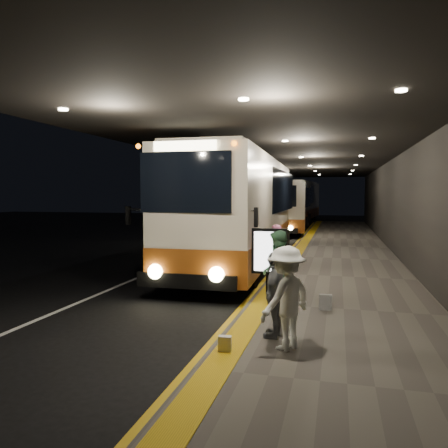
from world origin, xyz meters
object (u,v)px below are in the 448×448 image
at_px(bag_plain, 225,344).
at_px(coach_main, 241,215).
at_px(coach_second, 289,209).
at_px(bag_polka, 325,302).
at_px(coach_third, 300,203).
at_px(passenger_waiting_green, 278,270).
at_px(passenger_boarding, 278,251).
at_px(passenger_waiting_grey, 275,294).
at_px(info_sign, 269,253).
at_px(stanchion_post, 267,275).
at_px(passenger_waiting_white, 286,298).

bearing_deg(bag_plain, coach_main, 100.89).
bearing_deg(coach_second, bag_polka, -85.48).
bearing_deg(bag_polka, coach_main, 117.29).
xyz_separation_m(coach_third, passenger_waiting_green, (2.40, -34.11, -0.82)).
distance_m(passenger_boarding, passenger_waiting_grey, 5.67).
height_order(coach_second, passenger_boarding, coach_second).
distance_m(passenger_boarding, bag_plain, 6.65).
bearing_deg(coach_second, info_sign, -88.80).
xyz_separation_m(bag_plain, info_sign, (0.20, 3.47, 1.08)).
distance_m(coach_third, bag_plain, 37.10).
bearing_deg(info_sign, coach_third, 96.46).
distance_m(coach_third, bag_polka, 34.08).
distance_m(passenger_waiting_grey, info_sign, 2.57).
relative_size(coach_third, stanchion_post, 12.30).
height_order(coach_third, passenger_waiting_green, coach_third).
bearing_deg(passenger_waiting_white, stanchion_post, -133.85).
distance_m(coach_second, coach_third, 11.48).
bearing_deg(coach_main, passenger_waiting_green, -73.00).
distance_m(coach_third, info_sign, 33.61).
distance_m(coach_main, passenger_waiting_white, 9.82).
distance_m(coach_second, passenger_waiting_grey, 24.68).
bearing_deg(stanchion_post, bag_plain, -90.21).
relative_size(passenger_waiting_green, bag_plain, 6.74).
xyz_separation_m(passenger_waiting_white, passenger_waiting_grey, (-0.27, 0.55, -0.09)).
relative_size(coach_main, bag_polka, 37.81).
distance_m(passenger_waiting_green, bag_polka, 1.31).
height_order(passenger_boarding, passenger_waiting_white, passenger_waiting_white).
distance_m(coach_second, passenger_boarding, 19.01).
height_order(coach_main, bag_plain, coach_main).
bearing_deg(bag_plain, passenger_waiting_white, 24.17).
distance_m(coach_third, passenger_boarding, 30.48).
height_order(coach_main, passenger_waiting_green, coach_main).
bearing_deg(stanchion_post, info_sign, -77.46).
bearing_deg(bag_polka, coach_third, 95.84).
xyz_separation_m(passenger_waiting_green, bag_plain, (-0.48, -2.90, -0.77)).
bearing_deg(coach_second, passenger_waiting_green, -88.21).
xyz_separation_m(passenger_waiting_green, bag_polka, (1.06, 0.24, -0.73)).
height_order(coach_second, bag_plain, coach_second).
distance_m(coach_second, stanchion_post, 21.33).
xyz_separation_m(bag_polka, bag_plain, (-1.54, -3.14, -0.04)).
bearing_deg(bag_polka, bag_plain, -116.14).
bearing_deg(passenger_waiting_green, coach_main, -166.17).
relative_size(passenger_boarding, passenger_waiting_green, 0.93).
relative_size(coach_third, info_sign, 6.95).
xyz_separation_m(coach_main, info_sign, (2.08, -6.31, -0.60)).
xyz_separation_m(bag_polka, info_sign, (-1.34, 0.33, 1.04)).
bearing_deg(coach_second, bag_plain, -89.91).
height_order(passenger_waiting_green, info_sign, passenger_waiting_green).
relative_size(passenger_waiting_white, info_sign, 0.97).
bearing_deg(coach_third, coach_second, -85.95).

